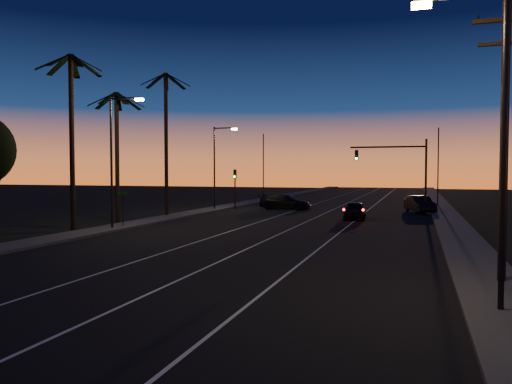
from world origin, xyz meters
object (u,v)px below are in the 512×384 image
(utility_pole, at_px, (504,133))
(signal_mast, at_px, (400,163))
(right_car, at_px, (420,204))
(lead_car, at_px, (355,210))
(cross_car, at_px, (285,202))

(utility_pole, distance_m, signal_mast, 30.33)
(utility_pole, distance_m, right_car, 31.32)
(utility_pole, xyz_separation_m, signal_mast, (-4.46, 29.99, -0.53))
(lead_car, xyz_separation_m, cross_car, (-8.17, 8.32, 0.04))
(utility_pole, bearing_deg, right_car, 94.81)
(signal_mast, height_order, cross_car, signal_mast)
(signal_mast, relative_size, cross_car, 1.28)
(signal_mast, height_order, lead_car, signal_mast)
(right_car, relative_size, cross_car, 0.94)
(right_car, xyz_separation_m, cross_car, (-13.34, 0.08, -0.03))
(signal_mast, bearing_deg, utility_pole, -81.53)
(lead_car, height_order, cross_car, cross_car)
(right_car, bearing_deg, utility_pole, -85.19)
(utility_pole, bearing_deg, signal_mast, 98.47)
(right_car, height_order, cross_car, right_car)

